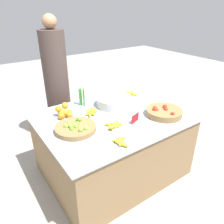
# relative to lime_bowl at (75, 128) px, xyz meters

# --- Properties ---
(ground_plane) EXTENTS (12.00, 12.00, 0.00)m
(ground_plane) POSITION_rel_lime_bowl_xyz_m (0.43, 0.03, -0.73)
(ground_plane) COLOR #A39E93
(market_table) EXTENTS (1.47, 1.17, 0.70)m
(market_table) POSITION_rel_lime_bowl_xyz_m (0.43, 0.03, -0.38)
(market_table) COLOR olive
(market_table) RESTS_ON ground_plane
(lime_bowl) EXTENTS (0.38, 0.38, 0.09)m
(lime_bowl) POSITION_rel_lime_bowl_xyz_m (0.00, 0.00, 0.00)
(lime_bowl) COLOR olive
(lime_bowl) RESTS_ON market_table
(tomato_basket) EXTENTS (0.37, 0.37, 0.10)m
(tomato_basket) POSITION_rel_lime_bowl_xyz_m (0.89, -0.25, 0.01)
(tomato_basket) COLOR olive
(tomato_basket) RESTS_ON market_table
(orange_pile) EXTENTS (0.16, 0.20, 0.12)m
(orange_pile) POSITION_rel_lime_bowl_xyz_m (0.03, 0.32, 0.02)
(orange_pile) COLOR orange
(orange_pile) RESTS_ON market_table
(metal_bowl) EXTENTS (0.40, 0.40, 0.10)m
(metal_bowl) POSITION_rel_lime_bowl_xyz_m (0.61, 0.24, 0.02)
(metal_bowl) COLOR silver
(metal_bowl) RESTS_ON market_table
(price_sign) EXTENTS (0.12, 0.05, 0.08)m
(price_sign) POSITION_rel_lime_bowl_xyz_m (0.55, -0.19, 0.01)
(price_sign) COLOR red
(price_sign) RESTS_ON market_table
(veg_bundle) EXTENTS (0.06, 0.08, 0.20)m
(veg_bundle) POSITION_rel_lime_bowl_xyz_m (0.31, 0.46, 0.07)
(veg_bundle) COLOR #428438
(veg_bundle) RESTS_ON market_table
(banana_bunch_back_center) EXTENTS (0.14, 0.18, 0.04)m
(banana_bunch_back_center) POSITION_rel_lime_bowl_xyz_m (0.21, -0.40, -0.01)
(banana_bunch_back_center) COLOR yellow
(banana_bunch_back_center) RESTS_ON market_table
(banana_bunch_front_left) EXTENTS (0.18, 0.17, 0.06)m
(banana_bunch_front_left) POSITION_rel_lime_bowl_xyz_m (0.32, -0.15, -0.00)
(banana_bunch_front_left) COLOR yellow
(banana_bunch_front_left) RESTS_ON market_table
(banana_bunch_middle_left) EXTENTS (0.19, 0.16, 0.06)m
(banana_bunch_middle_left) POSITION_rel_lime_bowl_xyz_m (0.29, 0.20, -0.00)
(banana_bunch_middle_left) COLOR yellow
(banana_bunch_middle_left) RESTS_ON market_table
(banana_bunch_middle_right) EXTENTS (0.20, 0.20, 0.06)m
(banana_bunch_middle_right) POSITION_rel_lime_bowl_xyz_m (0.93, 0.35, -0.00)
(banana_bunch_middle_right) COLOR yellow
(banana_bunch_middle_right) RESTS_ON market_table
(vendor_person) EXTENTS (0.30, 0.30, 1.64)m
(vendor_person) POSITION_rel_lime_bowl_xyz_m (0.23, 0.97, 0.04)
(vendor_person) COLOR #473833
(vendor_person) RESTS_ON ground_plane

